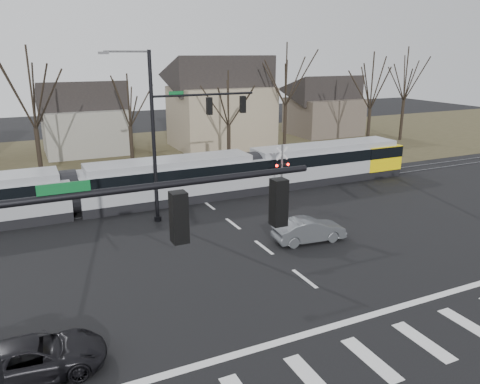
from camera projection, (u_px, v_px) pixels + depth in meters
name	position (u px, v px, depth m)	size (l,w,h in m)	color
ground	(330.00, 298.00, 19.89)	(140.00, 140.00, 0.00)	black
grass_verge	(144.00, 155.00, 47.61)	(140.00, 28.00, 0.01)	#38331E
crosswalk	(398.00, 350.00, 16.42)	(27.00, 2.60, 0.01)	silver
stop_line	(357.00, 319.00, 18.33)	(28.00, 0.35, 0.01)	silver
lane_dashes	(199.00, 197.00, 33.75)	(0.18, 30.00, 0.01)	silver
rail_pair	(200.00, 198.00, 33.57)	(90.00, 1.52, 0.06)	#59595E
tram	(168.00, 179.00, 32.38)	(39.85, 2.96, 3.02)	gray
sedan	(309.00, 230.00, 25.74)	(4.14, 1.78, 1.33)	#474A4E
suv	(34.00, 357.00, 15.03)	(4.62, 2.34, 1.25)	black
signal_pole_near_left	(81.00, 293.00, 8.80)	(9.28, 0.44, 10.20)	black
signal_pole_far	(179.00, 128.00, 28.10)	(9.28, 0.44, 10.20)	black
rail_crossing_signal	(282.00, 175.00, 32.48)	(1.08, 0.36, 4.00)	#59595B
tree_row	(179.00, 111.00, 41.80)	(59.20, 7.20, 10.00)	black
house_b	(84.00, 114.00, 47.90)	(8.64, 7.56, 7.65)	gray
house_c	(221.00, 99.00, 50.67)	(10.80, 8.64, 10.10)	gray
house_d	(324.00, 103.00, 58.90)	(8.64, 7.56, 7.65)	brown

